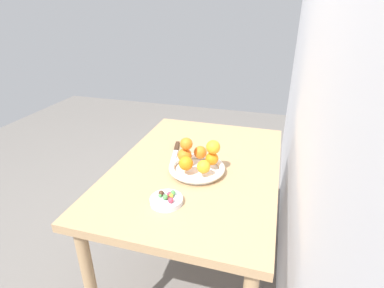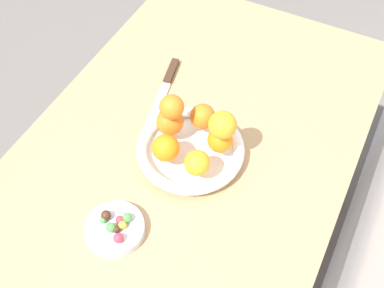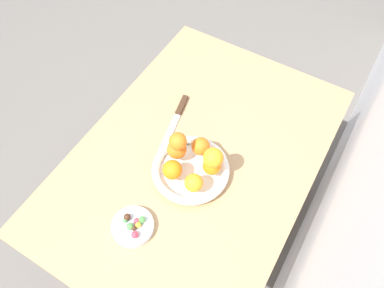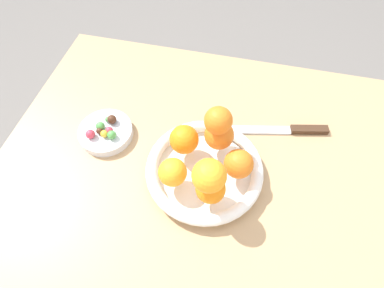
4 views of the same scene
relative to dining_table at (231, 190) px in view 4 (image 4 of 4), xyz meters
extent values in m
plane|color=slate|center=(0.00, 0.00, -0.65)|extent=(6.00, 6.00, 0.00)
cube|color=tan|center=(0.00, 0.00, 0.07)|extent=(1.10, 0.76, 0.04)
cylinder|color=tan|center=(-0.49, -0.32, -0.30)|extent=(0.05, 0.05, 0.70)
cylinder|color=tan|center=(0.49, -0.32, -0.30)|extent=(0.05, 0.05, 0.70)
cylinder|color=white|center=(0.07, 0.02, 0.10)|extent=(0.21, 0.21, 0.01)
torus|color=white|center=(0.07, 0.02, 0.12)|extent=(0.25, 0.25, 0.03)
cylinder|color=silver|center=(0.32, -0.03, 0.10)|extent=(0.13, 0.13, 0.02)
sphere|color=orange|center=(0.12, -0.02, 0.16)|extent=(0.06, 0.06, 0.06)
sphere|color=orange|center=(0.12, 0.06, 0.16)|extent=(0.06, 0.06, 0.06)
sphere|color=orange|center=(0.04, 0.08, 0.16)|extent=(0.06, 0.06, 0.06)
sphere|color=orange|center=(0.00, 0.02, 0.16)|extent=(0.06, 0.06, 0.06)
sphere|color=orange|center=(0.05, -0.04, 0.16)|extent=(0.06, 0.06, 0.06)
sphere|color=orange|center=(0.06, -0.04, 0.22)|extent=(0.06, 0.06, 0.06)
sphere|color=orange|center=(0.05, 0.09, 0.22)|extent=(0.06, 0.06, 0.06)
sphere|color=#C6384C|center=(0.34, -0.01, 0.12)|extent=(0.02, 0.02, 0.02)
sphere|color=#4C9947|center=(0.32, -0.06, 0.12)|extent=(0.01, 0.01, 0.01)
sphere|color=#4C9947|center=(0.29, -0.02, 0.12)|extent=(0.02, 0.02, 0.02)
sphere|color=gold|center=(0.31, -0.02, 0.12)|extent=(0.02, 0.02, 0.02)
sphere|color=#472819|center=(0.31, -0.06, 0.12)|extent=(0.02, 0.02, 0.02)
sphere|color=#4C9947|center=(0.33, -0.04, 0.12)|extent=(0.02, 0.02, 0.02)
sphere|color=#C6384C|center=(0.30, -0.03, 0.12)|extent=(0.02, 0.02, 0.02)
sphere|color=#472819|center=(0.33, -0.02, 0.12)|extent=(0.02, 0.02, 0.02)
cube|color=#3F2819|center=(-0.16, -0.15, 0.10)|extent=(0.09, 0.04, 0.01)
cube|color=silver|center=(-0.03, -0.13, 0.09)|extent=(0.17, 0.06, 0.01)
camera|label=1|loc=(1.20, 0.33, 0.79)|focal=28.00mm
camera|label=2|loc=(0.67, 0.33, 1.02)|focal=45.00mm
camera|label=3|loc=(0.58, 0.33, 1.18)|focal=35.00mm
camera|label=4|loc=(0.03, 0.33, 0.68)|focal=28.00mm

